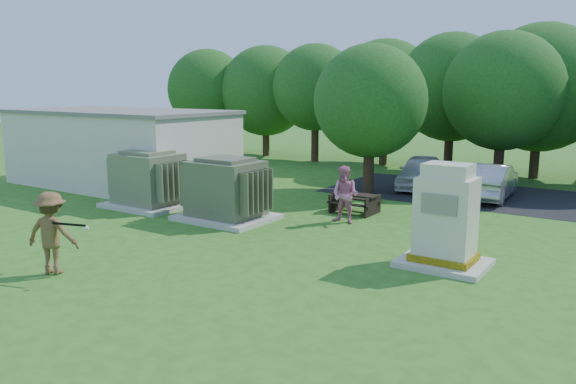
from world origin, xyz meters
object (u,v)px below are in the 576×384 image
Objects in this scene: car_white at (421,172)px; picnic_table at (355,201)px; car_silver_a at (490,181)px; person_at_picnic at (345,195)px; batter at (52,233)px; transformer_left at (148,180)px; transformer_right at (226,191)px; generator_cabinet at (445,222)px.

picnic_table is at bearing -103.27° from car_white.
car_silver_a is (3.10, -0.71, -0.02)m from car_white.
person_at_picnic reaches higher than car_white.
batter reaches higher than car_white.
car_white reaches higher than picnic_table.
transformer_left is 7.54m from batter.
batter is at bearing -112.87° from car_white.
picnic_table is at bearing 107.27° from person_at_picnic.
transformer_right reaches higher than person_at_picnic.
person_at_picnic is 0.44× the size of car_white.
transformer_left is 1.61× the size of person_at_picnic.
transformer_right reaches higher than car_white.
batter is (-2.95, -9.75, 0.56)m from picnic_table.
generator_cabinet reaches higher than car_silver_a.
transformer_right is at bearing -151.83° from person_at_picnic.
car_silver_a is (10.06, 8.50, -0.27)m from transformer_left.
car_silver_a is at bearing -24.56° from car_white.
car_silver_a is (6.36, 8.50, -0.27)m from transformer_right.
person_at_picnic is 7.48m from car_white.
transformer_right is 1.53× the size of batter.
car_white is at bearing -16.67° from car_silver_a.
generator_cabinet reaches higher than picnic_table.
transformer_left reaches higher than car_silver_a.
generator_cabinet reaches higher than person_at_picnic.
batter is (3.84, -6.49, 0.01)m from transformer_left.
generator_cabinet reaches higher than transformer_left.
generator_cabinet is at bearing -29.94° from person_at_picnic.
transformer_left reaches higher than car_white.
picnic_table is at bearing 138.13° from generator_cabinet.
transformer_right reaches higher than car_silver_a.
car_silver_a is at bearing 40.21° from transformer_left.
picnic_table is at bearing 25.70° from transformer_left.
batter reaches higher than car_silver_a.
batter is 16.23m from car_silver_a.
car_white is 3.18m from car_silver_a.
person_at_picnic is 7.34m from car_silver_a.
generator_cabinet is 0.60× the size of car_white.
generator_cabinet is 0.60× the size of car_silver_a.
picnic_table is at bearing 46.62° from transformer_right.
batter is at bearing 63.71° from car_silver_a.
person_at_picnic reaches higher than picnic_table.
generator_cabinet is 9.40m from car_silver_a.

